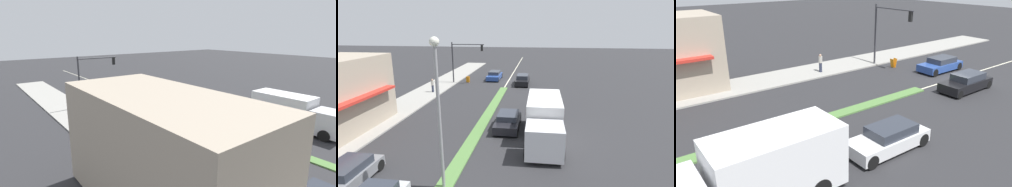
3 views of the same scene
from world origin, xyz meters
TOP-DOWN VIEW (x-y plane):
  - ground_plane at (0.00, 18.00)m, footprint 160.00×160.00m
  - sidewalk_right at (9.00, 18.50)m, footprint 4.00×73.00m
  - lane_marking_center at (0.00, 0.00)m, footprint 0.16×60.00m
  - building_corner_store at (10.68, 20.97)m, footprint 5.52×10.77m
  - traffic_signal_main at (6.12, 1.76)m, footprint 4.59×0.34m
  - pedestrian at (8.21, 7.59)m, footprint 0.34×0.34m
  - warning_aframe_sign at (5.65, 1.10)m, footprint 0.45×0.53m
  - delivery_truck at (-5.00, 19.22)m, footprint 2.44×7.50m
  - van_white at (-5.00, 12.29)m, footprint 1.78×4.40m
  - sedan_dark at (-2.20, 17.52)m, footprint 1.86×3.97m
  - coupe_blue at (2.20, -1.36)m, footprint 1.84×4.32m
  - suv_black at (-2.20, 1.37)m, footprint 1.78×4.51m

SIDE VIEW (x-z plane):
  - ground_plane at x=0.00m, z-range 0.00..0.00m
  - lane_marking_center at x=0.00m, z-range 0.00..0.01m
  - sidewalk_right at x=9.00m, z-range 0.00..0.12m
  - warning_aframe_sign at x=5.65m, z-range 0.01..0.84m
  - sedan_dark at x=-2.20m, z-range -0.02..1.20m
  - coupe_blue at x=2.20m, z-range -0.02..1.25m
  - suv_black at x=-2.20m, z-range -0.03..1.30m
  - van_white at x=-5.00m, z-range -0.02..1.31m
  - pedestrian at x=8.21m, z-range 0.16..1.77m
  - delivery_truck at x=-5.00m, z-range 0.03..2.90m
  - building_corner_store at x=10.68m, z-range 0.12..5.63m
  - traffic_signal_main at x=6.12m, z-range 1.10..6.70m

